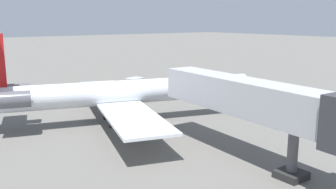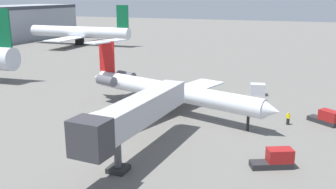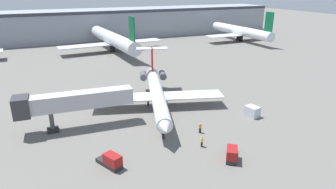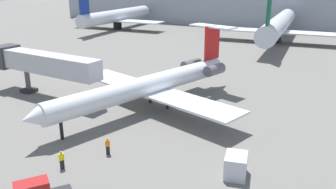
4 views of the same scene
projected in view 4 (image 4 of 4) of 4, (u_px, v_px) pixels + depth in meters
ground_plane at (174, 117)px, 42.16m from camera, size 400.00×400.00×0.10m
regional_jet at (153, 83)px, 43.96m from camera, size 25.57×30.92×9.25m
jet_bridge at (39, 63)px, 48.11m from camera, size 18.52×4.07×6.39m
ground_crew_marshaller at (62, 160)px, 30.43m from camera, size 0.39×0.47×1.69m
ground_crew_loader at (108, 146)px, 32.89m from camera, size 0.48×0.42×1.69m
cargo_container_uld at (236, 166)px, 29.30m from camera, size 2.23×2.70×1.91m
terminal_building at (294, 8)px, 113.08m from camera, size 172.10×18.91×12.27m
parked_airliner_west_end at (117, 16)px, 109.82m from camera, size 30.29×35.91×13.11m
parked_airliner_west_mid at (279, 25)px, 87.17m from camera, size 37.12×44.00×13.78m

